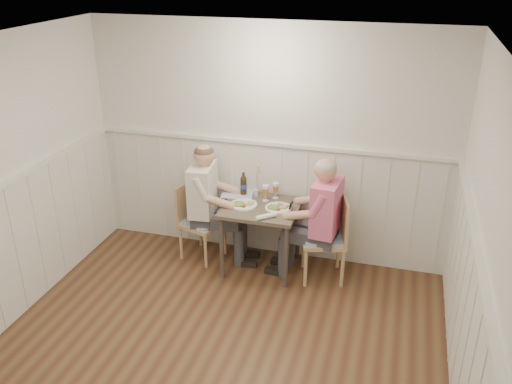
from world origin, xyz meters
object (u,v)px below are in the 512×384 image
man_in_pink (321,230)px  diner_cream (207,212)px  beer_bottle (244,185)px  chair_right (329,235)px  grass_vase (256,182)px  dining_table (261,216)px  chair_left (198,218)px

man_in_pink → diner_cream: size_ratio=1.00×
diner_cream → beer_bottle: size_ratio=5.35×
chair_right → grass_vase: (-0.85, 0.22, 0.41)m
dining_table → chair_right: (0.74, 0.01, -0.13)m
beer_bottle → chair_right: bearing=-12.7°
diner_cream → grass_vase: 0.64m
diner_cream → man_in_pink: bearing=-3.3°
dining_table → beer_bottle: (-0.27, 0.24, 0.23)m
beer_bottle → grass_vase: size_ratio=0.69×
dining_table → chair_left: chair_left is taller
man_in_pink → grass_vase: (-0.77, 0.27, 0.34)m
diner_cream → beer_bottle: bearing=29.0°
man_in_pink → diner_cream: man_in_pink is taller
diner_cream → beer_bottle: 0.50m
chair_right → diner_cream: (-1.36, 0.03, 0.07)m
chair_left → grass_vase: size_ratio=2.33×
chair_right → dining_table: bearing=-179.1°
dining_table → chair_left: 0.77m
man_in_pink → beer_bottle: (-0.92, 0.27, 0.28)m
chair_left → beer_bottle: size_ratio=3.38×
beer_bottle → man_in_pink: bearing=-16.5°
chair_right → diner_cream: size_ratio=0.68×
chair_left → diner_cream: 0.17m
dining_table → diner_cream: diner_cream is taller
chair_left → man_in_pink: 1.41m
diner_cream → chair_right: bearing=-1.1°
man_in_pink → chair_left: bearing=175.9°
grass_vase → dining_table: bearing=-62.6°
dining_table → grass_vase: 0.38m
dining_table → chair_left: (-0.75, 0.06, -0.16)m
chair_left → man_in_pink: size_ratio=0.63×
grass_vase → beer_bottle: bearing=177.5°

